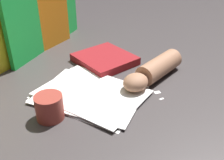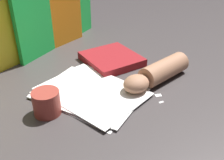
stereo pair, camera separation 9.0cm
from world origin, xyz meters
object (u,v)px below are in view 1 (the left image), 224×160
Objects in this scene: scissors at (135,93)px; mug at (49,107)px; hand_forearm at (154,71)px; book_closed at (105,59)px; paper_stack at (90,94)px.

mug is at bearing 143.52° from scissors.
scissors is 1.91× the size of mug.
hand_forearm is (0.13, -0.02, 0.04)m from scissors.
hand_forearm is (-0.04, -0.24, 0.02)m from book_closed.
mug is at bearing -174.49° from book_closed.
book_closed is (0.25, 0.08, 0.01)m from paper_stack.
book_closed is 3.40× the size of mug.
paper_stack is 1.17× the size of hand_forearm.
paper_stack is 0.26m from book_closed.
paper_stack is at bearing 143.16° from hand_forearm.
book_closed is at bearing 18.32° from paper_stack.
paper_stack is 2.31× the size of scissors.
book_closed is at bearing 52.17° from scissors.
book_closed is 0.90× the size of hand_forearm.
hand_forearm and mug have the same top height.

